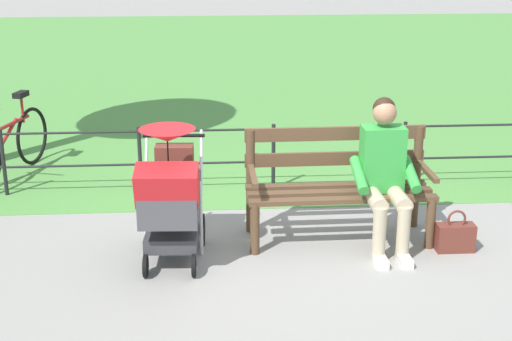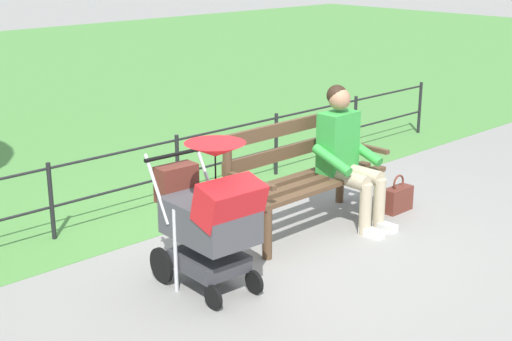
{
  "view_description": "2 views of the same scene",
  "coord_description": "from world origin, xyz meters",
  "px_view_note": "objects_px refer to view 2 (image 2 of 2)",
  "views": [
    {
      "loc": [
        0.69,
        5.84,
        2.64
      ],
      "look_at": [
        0.28,
        -0.0,
        0.67
      ],
      "focal_mm": 51.49,
      "sensor_mm": 36.0,
      "label": 1
    },
    {
      "loc": [
        4.19,
        4.2,
        2.49
      ],
      "look_at": [
        0.42,
        0.2,
        0.78
      ],
      "focal_mm": 51.57,
      "sensor_mm": 36.0,
      "label": 2
    }
  ],
  "objects_px": {
    "park_bench": "(302,171)",
    "handbag": "(398,199)",
    "stroller": "(210,214)",
    "person_on_bench": "(347,152)"
  },
  "relations": [
    {
      "from": "person_on_bench",
      "to": "handbag",
      "type": "bearing_deg",
      "value": 164.86
    },
    {
      "from": "park_bench",
      "to": "stroller",
      "type": "distance_m",
      "value": 1.49
    },
    {
      "from": "stroller",
      "to": "handbag",
      "type": "height_order",
      "value": "stroller"
    },
    {
      "from": "park_bench",
      "to": "handbag",
      "type": "xyz_separation_m",
      "value": [
        -0.95,
        0.38,
        -0.4
      ]
    },
    {
      "from": "park_bench",
      "to": "person_on_bench",
      "type": "relative_size",
      "value": 1.26
    },
    {
      "from": "stroller",
      "to": "handbag",
      "type": "bearing_deg",
      "value": -179.02
    },
    {
      "from": "park_bench",
      "to": "handbag",
      "type": "bearing_deg",
      "value": 157.99
    },
    {
      "from": "park_bench",
      "to": "handbag",
      "type": "relative_size",
      "value": 4.34
    },
    {
      "from": "person_on_bench",
      "to": "park_bench",
      "type": "bearing_deg",
      "value": -32.19
    },
    {
      "from": "handbag",
      "to": "stroller",
      "type": "bearing_deg",
      "value": 0.98
    }
  ]
}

